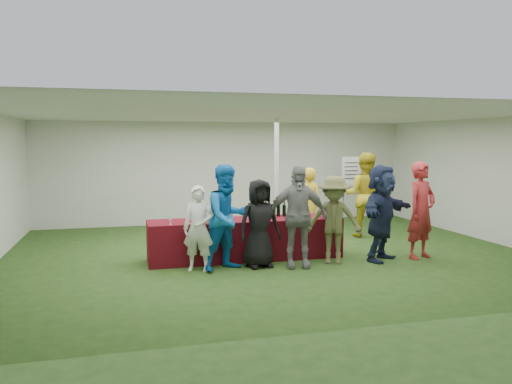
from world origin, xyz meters
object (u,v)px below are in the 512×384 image
object	(u,v)px
serving_table	(246,239)
customer_4	(334,220)
dump_bucket	(328,213)
customer_1	(228,217)
wine_list_sign	(351,176)
customer_3	(297,216)
staff_pourer	(308,205)
customer_2	(259,223)
customer_5	(382,213)
staff_back	(364,195)
customer_6	(421,210)
customer_0	(199,228)

from	to	relation	value
serving_table	customer_4	size ratio (longest dim) A/B	2.28
dump_bucket	customer_4	size ratio (longest dim) A/B	0.15
serving_table	dump_bucket	xyz separation A→B (m)	(1.55, -0.22, 0.46)
serving_table	customer_1	xyz separation A→B (m)	(-0.48, -0.70, 0.53)
wine_list_sign	customer_3	world-z (taller)	wine_list_sign
staff_pourer	customer_1	xyz separation A→B (m)	(-2.16, -1.88, 0.09)
staff_pourer	customer_4	xyz separation A→B (m)	(-0.23, -1.92, -0.02)
customer_4	customer_2	bearing A→B (deg)	-160.24
serving_table	dump_bucket	world-z (taller)	dump_bucket
customer_1	customer_4	size ratio (longest dim) A/B	1.14
wine_list_sign	customer_5	distance (m)	3.61
dump_bucket	staff_pourer	size ratio (longest dim) A/B	0.15
customer_3	customer_4	bearing A→B (deg)	18.65
dump_bucket	staff_pourer	bearing A→B (deg)	85.10
customer_3	staff_pourer	bearing A→B (deg)	76.19
staff_pourer	customer_2	size ratio (longest dim) A/B	1.05
staff_back	customer_4	bearing A→B (deg)	84.23
serving_table	customer_6	world-z (taller)	customer_6
dump_bucket	wine_list_sign	xyz separation A→B (m)	(1.84, 2.89, 0.48)
wine_list_sign	customer_0	size ratio (longest dim) A/B	1.24
dump_bucket	staff_pourer	world-z (taller)	staff_pourer
customer_2	wine_list_sign	bearing A→B (deg)	36.98
staff_back	customer_5	xyz separation A→B (m)	(-0.77, -2.20, -0.08)
staff_pourer	staff_back	distance (m)	1.51
staff_pourer	staff_back	bearing A→B (deg)	-169.44
customer_3	customer_2	bearing A→B (deg)	175.31
serving_table	customer_2	size ratio (longest dim) A/B	2.34
customer_0	customer_6	world-z (taller)	customer_6
staff_pourer	customer_5	bearing A→B (deg)	110.54
wine_list_sign	staff_back	world-z (taller)	staff_back
dump_bucket	customer_4	distance (m)	0.54
customer_5	staff_pourer	bearing A→B (deg)	72.81
customer_2	customer_6	bearing A→B (deg)	-10.82
dump_bucket	staff_back	distance (m)	2.30
serving_table	customer_6	size ratio (longest dim) A/B	1.99
staff_pourer	customer_5	size ratio (longest dim) A/B	0.92
staff_back	customer_3	size ratio (longest dim) A/B	1.08
serving_table	customer_6	xyz separation A→B (m)	(3.18, -0.80, 0.53)
serving_table	customer_5	bearing A→B (deg)	-17.93
customer_4	customer_6	world-z (taller)	customer_6
staff_back	serving_table	bearing A→B (deg)	56.75
staff_back	customer_1	xyz separation A→B (m)	(-3.63, -2.14, -0.06)
customer_5	customer_2	bearing A→B (deg)	140.01
customer_1	customer_3	world-z (taller)	customer_1
serving_table	customer_3	distance (m)	1.22
serving_table	customer_0	size ratio (longest dim) A/B	2.48
customer_0	customer_5	distance (m)	3.36
customer_2	customer_5	bearing A→B (deg)	-11.06
customer_0	customer_1	size ratio (longest dim) A/B	0.80
dump_bucket	wine_list_sign	distance (m)	3.46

